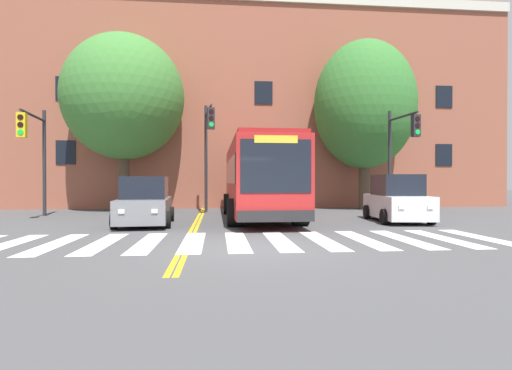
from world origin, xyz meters
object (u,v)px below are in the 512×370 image
car_grey_near_lane (145,203)px  car_tan_behind_bus (250,190)px  street_tree_curbside_small (124,98)px  traffic_light_overhead (208,140)px  traffic_light_far_corner (35,144)px  car_white_far_lane (397,200)px  city_bus (258,177)px  street_tree_curbside_large (364,105)px  traffic_light_near_corner (400,144)px

car_grey_near_lane → car_tan_behind_bus: size_ratio=0.79×
street_tree_curbside_small → traffic_light_overhead: bearing=-26.2°
car_tan_behind_bus → traffic_light_far_corner: (-10.21, -7.80, 2.23)m
traffic_light_far_corner → street_tree_curbside_small: size_ratio=0.51×
car_white_far_lane → traffic_light_far_corner: (-15.36, 2.89, 2.44)m
city_bus → street_tree_curbside_small: (-6.98, 5.09, 4.47)m
traffic_light_far_corner → car_tan_behind_bus: bearing=37.4°
car_white_far_lane → street_tree_curbside_large: bearing=79.5°
traffic_light_far_corner → street_tree_curbside_large: 17.42m
car_tan_behind_bus → traffic_light_far_corner: 13.04m
city_bus → car_tan_behind_bus: bearing=87.7°
city_bus → traffic_light_overhead: size_ratio=1.84×
traffic_light_near_corner → street_tree_curbside_small: size_ratio=0.54×
city_bus → car_tan_behind_bus: city_bus is taller
traffic_light_near_corner → traffic_light_far_corner: size_ratio=1.04×
car_white_far_lane → street_tree_curbside_small: bearing=150.3°
car_white_far_lane → street_tree_curbside_large: 8.93m
city_bus → traffic_light_far_corner: size_ratio=2.10×
car_tan_behind_bus → traffic_light_far_corner: bearing=-142.6°
street_tree_curbside_large → street_tree_curbside_small: 13.79m
traffic_light_far_corner → traffic_light_overhead: 7.82m
car_tan_behind_bus → traffic_light_far_corner: size_ratio=1.06×
street_tree_curbside_small → car_tan_behind_bus: bearing=26.0°
traffic_light_near_corner → traffic_light_far_corner: traffic_light_near_corner is taller
traffic_light_overhead → car_tan_behind_bus: bearing=65.8°
car_grey_near_lane → traffic_light_overhead: size_ratio=0.73×
car_tan_behind_bus → street_tree_curbside_small: size_ratio=0.54×
car_white_far_lane → car_tan_behind_bus: 11.87m
traffic_light_near_corner → street_tree_curbside_small: (-13.97, 4.27, 2.85)m
car_tan_behind_bus → car_white_far_lane: bearing=-64.3°
car_tan_behind_bus → car_grey_near_lane: bearing=-114.0°
traffic_light_near_corner → street_tree_curbside_large: (-0.19, 4.25, 2.70)m
traffic_light_overhead → street_tree_curbside_small: bearing=153.8°
car_white_far_lane → traffic_light_near_corner: 4.11m
car_grey_near_lane → street_tree_curbside_large: bearing=33.0°
traffic_light_overhead → street_tree_curbside_large: street_tree_curbside_large is taller
car_grey_near_lane → car_white_far_lane: (10.03, 0.28, 0.04)m
street_tree_curbside_small → street_tree_curbside_large: bearing=-0.1°
street_tree_curbside_large → traffic_light_far_corner: bearing=-165.9°
car_grey_near_lane → traffic_light_near_corner: traffic_light_near_corner is taller
traffic_light_far_corner → street_tree_curbside_small: street_tree_curbside_small is taller
city_bus → car_white_far_lane: city_bus is taller
car_grey_near_lane → car_tan_behind_bus: 12.01m
car_grey_near_lane → traffic_light_far_corner: traffic_light_far_corner is taller
street_tree_curbside_large → car_tan_behind_bus: bearing=150.9°
car_grey_near_lane → traffic_light_overhead: 6.29m
city_bus → car_white_far_lane: (5.50, -2.03, -0.94)m
traffic_light_overhead → street_tree_curbside_large: (9.10, 2.28, 2.37)m
city_bus → traffic_light_near_corner: traffic_light_near_corner is taller
car_white_far_lane → street_tree_curbside_small: (-12.47, 7.11, 5.41)m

